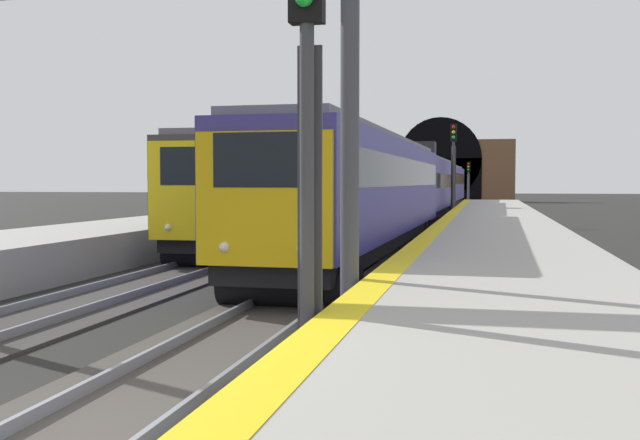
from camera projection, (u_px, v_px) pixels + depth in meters
ground_plane at (85, 440)px, 7.29m from camera, size 320.00×320.00×0.00m
platform_right at (525, 415)px, 6.37m from camera, size 112.00×4.25×1.07m
platform_right_edge_strip at (310, 342)px, 6.75m from camera, size 112.00×0.50×0.01m
track_main_line at (85, 436)px, 7.29m from camera, size 160.00×2.80×0.21m
train_main_approaching at (421, 186)px, 44.17m from camera, size 62.47×3.17×4.86m
train_adjacent_platform at (364, 185)px, 50.01m from camera, size 60.57×3.21×4.94m
railway_signal_near at (307, 120)px, 8.24m from camera, size 0.39×0.38×5.30m
railway_signal_mid at (453, 164)px, 43.84m from camera, size 0.39×0.38×5.91m
railway_signal_far at (468, 179)px, 79.58m from camera, size 0.39×0.38×4.61m
overhead_signal_gantry at (106, 35)px, 11.84m from camera, size 0.70×8.13×6.41m
tunnel_portal at (440, 170)px, 96.84m from camera, size 2.31×18.76×10.78m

